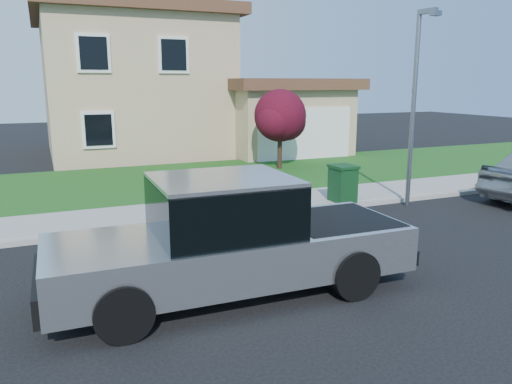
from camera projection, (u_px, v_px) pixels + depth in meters
ground at (283, 256)px, 10.19m from camera, size 80.00×80.00×0.00m
curb at (268, 215)px, 13.17m from camera, size 40.00×0.20×0.12m
sidewalk at (252, 205)px, 14.15m from camera, size 40.00×2.00×0.15m
lawn at (204, 178)px, 18.20m from camera, size 40.00×7.00×0.10m
house at (161, 89)px, 24.72m from camera, size 14.00×11.30×6.85m
pickup_truck at (231, 240)px, 8.21m from camera, size 6.12×2.40×2.00m
woman at (215, 215)px, 10.29m from camera, size 0.65×0.52×1.70m
ornamental_tree at (281, 118)px, 19.66m from camera, size 2.28×2.06×3.13m
trash_bin at (343, 183)px, 14.14m from camera, size 0.66×0.75×1.05m
street_lamp at (416, 98)px, 13.67m from camera, size 0.29×0.70×5.36m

